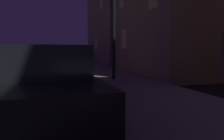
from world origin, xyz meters
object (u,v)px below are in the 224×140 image
car_yellow_cab (50,64)px  car_white (53,59)px  car_blue (54,57)px  car_black (40,85)px

car_yellow_cab → car_white: (-0.00, 6.38, 0.01)m
car_yellow_cab → car_blue: bearing=90.0°
car_black → car_blue: 19.39m
car_black → car_blue: bearing=90.0°
car_yellow_cab → car_blue: 13.05m
car_black → car_yellow_cab: 6.34m
car_white → car_blue: bearing=90.0°
car_white → car_blue: (0.00, 6.67, -0.01)m
car_black → car_white: bearing=90.0°
car_black → car_blue: (0.00, 19.39, 0.00)m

